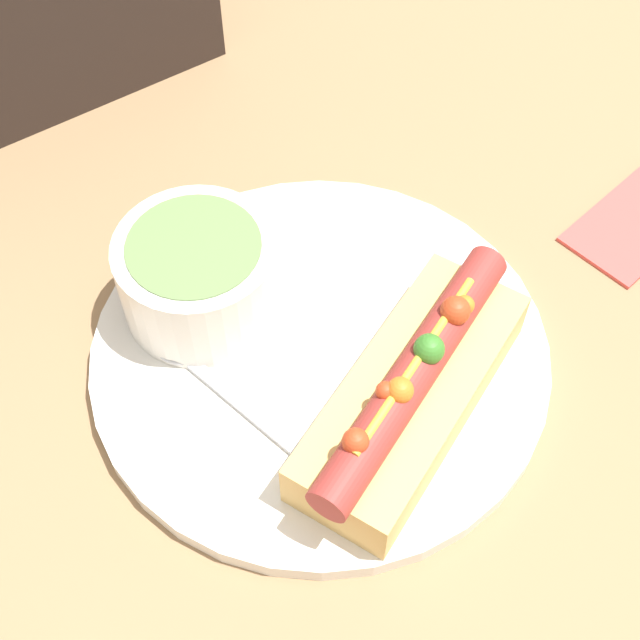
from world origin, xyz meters
TOP-DOWN VIEW (x-y plane):
  - ground_plane at (0.00, 0.00)m, footprint 4.00×4.00m
  - dinner_plate at (0.00, 0.00)m, footprint 0.29×0.29m
  - hot_dog at (0.02, -0.07)m, footprint 0.19×0.13m
  - soup_bowl at (-0.04, 0.07)m, footprint 0.10×0.10m
  - spoon at (-0.07, 0.03)m, footprint 0.05×0.14m
  - napkin at (0.25, -0.03)m, footprint 0.12×0.08m

SIDE VIEW (x-z plane):
  - ground_plane at x=0.00m, z-range 0.00..0.00m
  - napkin at x=0.25m, z-range 0.00..0.01m
  - dinner_plate at x=0.00m, z-range 0.00..0.01m
  - spoon at x=-0.07m, z-range 0.01..0.02m
  - hot_dog at x=0.02m, z-range 0.01..0.07m
  - soup_bowl at x=-0.04m, z-range 0.02..0.08m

